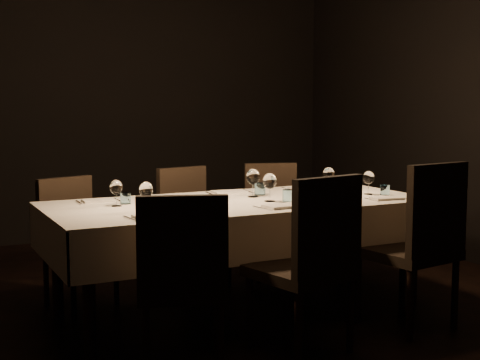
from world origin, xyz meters
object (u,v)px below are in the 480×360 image
chair_near_left (182,274)px  chair_far_center (190,220)px  dining_table (240,212)px  chair_far_right (273,213)px  chair_near_right (419,239)px  chair_far_left (74,234)px  chair_near_center (311,257)px

chair_near_left → chair_far_center: bearing=-95.0°
dining_table → chair_near_left: bearing=-133.1°
dining_table → chair_far_right: 1.11m
chair_near_left → chair_far_center: chair_near_left is taller
chair_near_right → chair_far_right: bearing=-94.7°
chair_near_right → chair_far_center: size_ratio=1.15×
dining_table → chair_far_left: bearing=142.1°
chair_near_left → chair_far_right: (1.44, 1.60, -0.02)m
chair_near_left → chair_far_left: (-0.21, 1.50, -0.03)m
dining_table → chair_near_right: chair_near_right is taller
chair_far_center → chair_far_left: bearing=173.4°
chair_near_center → chair_near_right: size_ratio=0.97×
chair_near_left → chair_near_center: (0.74, -0.08, 0.03)m
dining_table → chair_far_right: size_ratio=2.76×
dining_table → chair_near_right: size_ratio=2.41×
chair_near_center → chair_far_left: bearing=-70.7°
chair_far_left → chair_far_center: size_ratio=0.97×
chair_near_center → chair_far_center: 1.68m
chair_far_center → chair_far_right: bearing=-13.4°
dining_table → chair_far_right: (0.72, 0.82, -0.18)m
chair_near_right → chair_near_center: bearing=-4.7°
chair_near_left → chair_near_center: size_ratio=0.94×
chair_far_center → chair_far_right: size_ratio=1.00×
chair_near_left → chair_near_center: 0.74m
dining_table → chair_far_left: (-0.94, 0.73, -0.19)m
chair_far_left → chair_far_center: 0.93m
dining_table → chair_near_center: chair_near_center is taller
dining_table → chair_far_left: size_ratio=2.84×
chair_near_left → chair_near_right: 1.56m
chair_near_left → chair_far_left: size_ratio=1.07×
chair_near_center → dining_table: bearing=-100.9°
chair_far_center → dining_table: bearing=-101.5°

